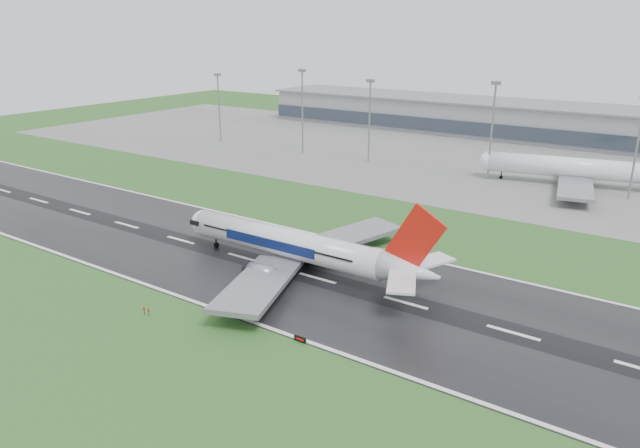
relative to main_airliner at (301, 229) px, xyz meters
The scene contains 12 objects.
ground 17.56m from the main_airliner, behind, with size 520.00×520.00×0.00m, color #24521E.
runway 17.54m from the main_airliner, behind, with size 400.00×45.00×0.10m, color black.
apron 124.67m from the main_airliner, 96.88° to the left, with size 400.00×130.00×0.08m, color slate.
terminal 184.05m from the main_airliner, 94.64° to the left, with size 240.00×36.00×15.00m, color gray.
main_airliner is the anchor object (origin of this frame).
parked_airliner 110.27m from the main_airliner, 73.24° to the left, with size 63.33×58.97×18.56m, color white, non-canonical shape.
runway_sign 30.83m from the main_airliner, 54.55° to the right, with size 2.30×0.26×1.04m, color black, non-canonical shape.
floodmast_0 152.27m from the main_airliner, 139.70° to the left, with size 0.64×0.64×28.36m, color gray.
floodmast_1 121.40m from the main_airliner, 125.70° to the left, with size 0.64×0.64×31.90m, color gray.
floodmast_2 106.42m from the main_airliner, 112.14° to the left, with size 0.64×0.64×29.48m, color gray.
floodmast_3 98.83m from the main_airliner, 86.48° to the left, with size 0.64×0.64×31.05m, color gray.
floodmast_4 110.11m from the main_airliner, 63.52° to the left, with size 0.64×0.64×29.53m, color gray.
Camera 1 is at (82.22, -90.53, 49.07)m, focal length 32.88 mm.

